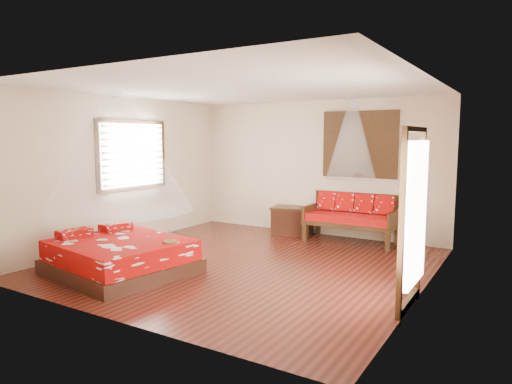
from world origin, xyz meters
TOP-DOWN VIEW (x-y plane):
  - room at (0.00, 0.00)m, footprint 5.54×5.54m
  - bed at (-1.34, -1.42)m, footprint 2.17×2.02m
  - daybed at (0.95, 2.38)m, footprint 1.76×0.78m
  - storage_chest at (-0.38, 2.45)m, footprint 0.96×0.78m
  - shutter_panel at (0.95, 2.72)m, footprint 1.52×0.06m
  - window_left at (-2.71, 0.20)m, footprint 0.10×1.74m
  - glazed_door at (2.72, -0.60)m, footprint 0.08×1.02m
  - wine_tray at (-0.58, -1.15)m, footprint 0.22×0.22m
  - mosquito_net_main at (-1.33, -1.42)m, footprint 2.19×2.19m
  - mosquito_net_daybed at (0.95, 2.25)m, footprint 0.93×0.93m

SIDE VIEW (x-z plane):
  - bed at x=-1.34m, z-range -0.06..0.56m
  - storage_chest at x=-0.38m, z-range 0.00..0.58m
  - daybed at x=0.95m, z-range 0.05..0.99m
  - wine_tray at x=-0.58m, z-range 0.46..0.64m
  - glazed_door at x=2.72m, z-range -0.01..2.15m
  - room at x=0.00m, z-range -0.02..2.82m
  - window_left at x=-2.71m, z-range 1.03..2.37m
  - mosquito_net_main at x=-1.33m, z-range 0.95..2.75m
  - shutter_panel at x=0.95m, z-range 1.24..2.56m
  - mosquito_net_daybed at x=0.95m, z-range 1.25..2.75m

